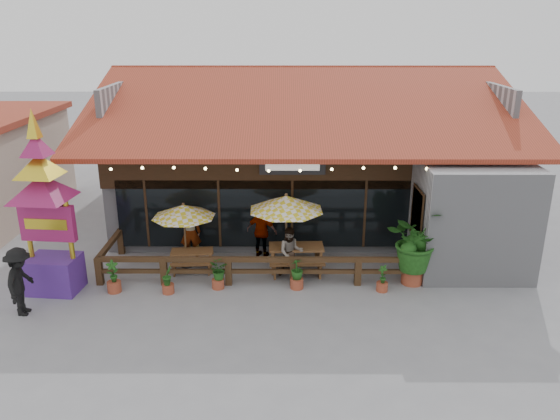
{
  "coord_description": "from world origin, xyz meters",
  "views": [
    {
      "loc": [
        -0.85,
        -15.8,
        7.71
      ],
      "look_at": [
        -0.91,
        1.5,
        1.77
      ],
      "focal_mm": 35.0,
      "sensor_mm": 36.0,
      "label": 1
    }
  ],
  "objects_px": {
    "umbrella_left": "(184,211)",
    "pedestrian": "(20,282)",
    "picnic_table_left": "(192,257)",
    "thai_sign_tower": "(43,192)",
    "tropical_plant": "(415,242)",
    "umbrella_right": "(286,203)",
    "picnic_table_right": "(296,254)"
  },
  "relations": [
    {
      "from": "tropical_plant",
      "to": "pedestrian",
      "type": "distance_m",
      "value": 11.43
    },
    {
      "from": "umbrella_right",
      "to": "picnic_table_left",
      "type": "height_order",
      "value": "umbrella_right"
    },
    {
      "from": "umbrella_left",
      "to": "umbrella_right",
      "type": "xyz_separation_m",
      "value": [
        3.32,
        -0.18,
        0.33
      ]
    },
    {
      "from": "umbrella_left",
      "to": "thai_sign_tower",
      "type": "bearing_deg",
      "value": -154.45
    },
    {
      "from": "umbrella_right",
      "to": "thai_sign_tower",
      "type": "distance_m",
      "value": 7.21
    },
    {
      "from": "thai_sign_tower",
      "to": "umbrella_left",
      "type": "bearing_deg",
      "value": 25.55
    },
    {
      "from": "picnic_table_right",
      "to": "picnic_table_left",
      "type": "bearing_deg",
      "value": 179.11
    },
    {
      "from": "picnic_table_left",
      "to": "thai_sign_tower",
      "type": "distance_m",
      "value": 4.98
    },
    {
      "from": "umbrella_left",
      "to": "tropical_plant",
      "type": "distance_m",
      "value": 7.37
    },
    {
      "from": "thai_sign_tower",
      "to": "pedestrian",
      "type": "bearing_deg",
      "value": -103.63
    },
    {
      "from": "tropical_plant",
      "to": "thai_sign_tower",
      "type": "bearing_deg",
      "value": -177.26
    },
    {
      "from": "umbrella_left",
      "to": "thai_sign_tower",
      "type": "xyz_separation_m",
      "value": [
        -3.67,
        -1.75,
        1.18
      ]
    },
    {
      "from": "thai_sign_tower",
      "to": "picnic_table_right",
      "type": "bearing_deg",
      "value": 11.39
    },
    {
      "from": "umbrella_right",
      "to": "pedestrian",
      "type": "height_order",
      "value": "umbrella_right"
    },
    {
      "from": "picnic_table_right",
      "to": "pedestrian",
      "type": "relative_size",
      "value": 0.93
    },
    {
      "from": "umbrella_left",
      "to": "umbrella_right",
      "type": "distance_m",
      "value": 3.34
    },
    {
      "from": "thai_sign_tower",
      "to": "pedestrian",
      "type": "height_order",
      "value": "thai_sign_tower"
    },
    {
      "from": "pedestrian",
      "to": "umbrella_right",
      "type": "bearing_deg",
      "value": -70.75
    },
    {
      "from": "picnic_table_right",
      "to": "thai_sign_tower",
      "type": "bearing_deg",
      "value": -168.61
    },
    {
      "from": "umbrella_left",
      "to": "pedestrian",
      "type": "height_order",
      "value": "umbrella_left"
    },
    {
      "from": "umbrella_left",
      "to": "pedestrian",
      "type": "distance_m",
      "value": 5.19
    },
    {
      "from": "picnic_table_right",
      "to": "tropical_plant",
      "type": "relative_size",
      "value": 0.74
    },
    {
      "from": "thai_sign_tower",
      "to": "tropical_plant",
      "type": "xyz_separation_m",
      "value": [
        10.92,
        0.52,
        -1.73
      ]
    },
    {
      "from": "umbrella_left",
      "to": "pedestrian",
      "type": "relative_size",
      "value": 1.37
    },
    {
      "from": "picnic_table_right",
      "to": "thai_sign_tower",
      "type": "distance_m",
      "value": 7.89
    },
    {
      "from": "umbrella_left",
      "to": "picnic_table_right",
      "type": "height_order",
      "value": "umbrella_left"
    },
    {
      "from": "umbrella_right",
      "to": "tropical_plant",
      "type": "bearing_deg",
      "value": -15.0
    },
    {
      "from": "picnic_table_left",
      "to": "thai_sign_tower",
      "type": "xyz_separation_m",
      "value": [
        -3.9,
        -1.53,
        2.69
      ]
    },
    {
      "from": "umbrella_right",
      "to": "thai_sign_tower",
      "type": "height_order",
      "value": "thai_sign_tower"
    },
    {
      "from": "picnic_table_left",
      "to": "thai_sign_tower",
      "type": "height_order",
      "value": "thai_sign_tower"
    },
    {
      "from": "picnic_table_left",
      "to": "thai_sign_tower",
      "type": "bearing_deg",
      "value": -158.6
    },
    {
      "from": "picnic_table_right",
      "to": "pedestrian",
      "type": "height_order",
      "value": "pedestrian"
    }
  ]
}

